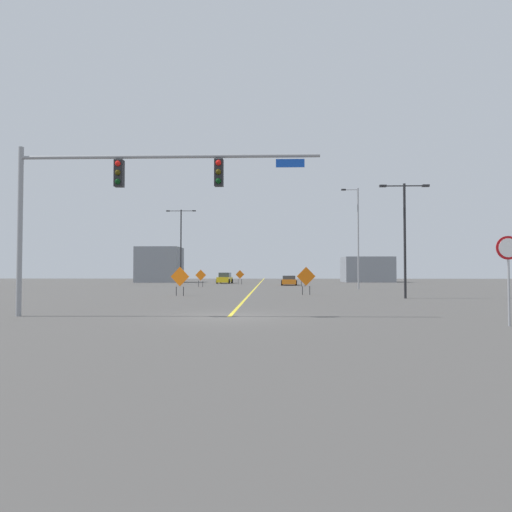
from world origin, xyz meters
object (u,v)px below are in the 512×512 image
at_px(traffic_signal_assembly, 121,188).
at_px(construction_sign_median_near, 201,276).
at_px(street_lamp_mid_right, 181,241).
at_px(street_lamp_near_right, 357,234).
at_px(construction_sign_right_lane, 240,275).
at_px(car_yellow_approaching, 225,278).
at_px(construction_sign_left_lane, 303,276).
at_px(construction_sign_right_shoulder, 180,278).
at_px(car_orange_passing, 289,281).
at_px(street_lamp_far_left, 405,230).
at_px(construction_sign_median_far, 306,277).
at_px(stop_sign, 508,263).

distance_m(traffic_signal_assembly, construction_sign_median_near, 34.34).
height_order(street_lamp_mid_right, street_lamp_near_right, street_lamp_near_right).
xyz_separation_m(construction_sign_median_near, construction_sign_right_lane, (3.74, 9.99, -0.01)).
height_order(street_lamp_near_right, car_yellow_approaching, street_lamp_near_right).
xyz_separation_m(street_lamp_mid_right, car_yellow_approaching, (4.99, 7.43, -4.98)).
bearing_deg(traffic_signal_assembly, construction_sign_right_lane, 87.74).
distance_m(construction_sign_left_lane, construction_sign_right_shoulder, 22.82).
bearing_deg(car_orange_passing, street_lamp_mid_right, 174.47).
xyz_separation_m(street_lamp_far_left, construction_sign_right_shoulder, (-15.10, 2.67, -3.13)).
distance_m(street_lamp_mid_right, construction_sign_right_shoulder, 27.97).
bearing_deg(construction_sign_right_lane, car_orange_passing, -26.36).
height_order(construction_sign_median_far, car_orange_passing, construction_sign_median_far).
xyz_separation_m(construction_sign_median_far, construction_sign_right_shoulder, (-9.07, -1.74, -0.01)).
height_order(street_lamp_far_left, street_lamp_mid_right, street_lamp_mid_right).
xyz_separation_m(construction_sign_left_lane, car_orange_passing, (-1.40, 5.34, -0.62)).
bearing_deg(construction_sign_median_far, construction_sign_left_lane, 86.69).
height_order(construction_sign_right_shoulder, car_yellow_approaching, construction_sign_right_shoulder).
bearing_deg(construction_sign_left_lane, construction_sign_right_lane, 132.48).
bearing_deg(stop_sign, car_yellow_approaching, 105.23).
bearing_deg(car_orange_passing, construction_sign_median_far, -89.25).
bearing_deg(construction_sign_left_lane, traffic_signal_assembly, -105.01).
xyz_separation_m(street_lamp_near_right, construction_sign_right_shoulder, (-14.90, -12.76, -4.07)).
distance_m(car_orange_passing, car_yellow_approaching, 12.55).
distance_m(traffic_signal_assembly, street_lamp_far_left, 19.10).
bearing_deg(street_lamp_far_left, construction_sign_median_near, 127.31).
relative_size(traffic_signal_assembly, car_yellow_approaching, 2.64).
bearing_deg(traffic_signal_assembly, car_yellow_approaching, 90.97).
distance_m(construction_sign_right_shoulder, car_yellow_approaching, 34.56).
relative_size(construction_sign_right_lane, car_yellow_approaching, 0.43).
distance_m(construction_sign_median_near, car_orange_passing, 12.23).
bearing_deg(traffic_signal_assembly, construction_sign_right_shoulder, 92.37).
bearing_deg(construction_sign_right_lane, construction_sign_median_near, -110.52).
xyz_separation_m(stop_sign, street_lamp_near_right, (0.86, 30.56, 3.33)).
bearing_deg(stop_sign, street_lamp_far_left, 86.01).
bearing_deg(car_yellow_approaching, street_lamp_far_left, -67.64).
relative_size(traffic_signal_assembly, stop_sign, 4.10).
bearing_deg(street_lamp_mid_right, construction_sign_median_far, -60.65).
bearing_deg(street_lamp_far_left, construction_sign_right_lane, 111.95).
bearing_deg(stop_sign, construction_sign_median_far, 104.27).
height_order(street_lamp_near_right, car_orange_passing, street_lamp_near_right).
height_order(street_lamp_far_left, car_orange_passing, street_lamp_far_left).
bearing_deg(construction_sign_median_near, traffic_signal_assembly, -86.64).
bearing_deg(street_lamp_far_left, car_orange_passing, 102.57).
height_order(construction_sign_right_lane, construction_sign_right_shoulder, construction_sign_right_shoulder).
bearing_deg(car_yellow_approaching, street_lamp_near_right, -55.26).
xyz_separation_m(traffic_signal_assembly, construction_sign_right_lane, (1.74, 44.06, -3.79)).
relative_size(street_lamp_far_left, street_lamp_mid_right, 0.76).
distance_m(stop_sign, street_lamp_far_left, 15.36).
distance_m(construction_sign_median_near, construction_sign_right_shoulder, 19.00).
distance_m(construction_sign_median_far, car_yellow_approaching, 34.11).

